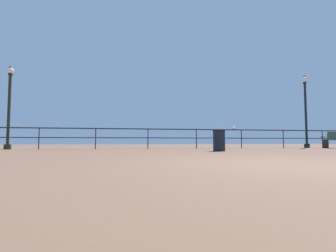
% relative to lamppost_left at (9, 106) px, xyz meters
% --- Properties ---
extents(ground_plane, '(60.00, 60.00, 0.00)m').
position_rel_lamppost_left_xyz_m(ground_plane, '(7.47, -8.96, -1.95)').
color(ground_plane, brown).
extents(pier_railing, '(21.97, 0.05, 0.98)m').
position_rel_lamppost_left_xyz_m(pier_railing, '(7.47, -0.30, -1.22)').
color(pier_railing, black).
rests_on(pier_railing, ground_plane).
extents(lamppost_left, '(0.30, 0.30, 3.80)m').
position_rel_lamppost_left_xyz_m(lamppost_left, '(0.00, 0.00, 0.00)').
color(lamppost_left, black).
rests_on(lamppost_left, ground_plane).
extents(lamppost_center, '(0.33, 0.33, 4.15)m').
position_rel_lamppost_left_xyz_m(lamppost_center, '(15.25, -0.00, 0.38)').
color(lamppost_center, black).
rests_on(lamppost_center, ground_plane).
extents(seagull_on_rail, '(0.39, 0.20, 0.18)m').
position_rel_lamppost_left_xyz_m(seagull_on_rail, '(10.74, -0.29, -0.89)').
color(seagull_on_rail, silver).
rests_on(seagull_on_rail, pier_railing).
extents(trash_bin, '(0.45, 0.45, 0.75)m').
position_rel_lamppost_left_xyz_m(trash_bin, '(8.40, -3.88, -1.57)').
color(trash_bin, black).
rests_on(trash_bin, ground_plane).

